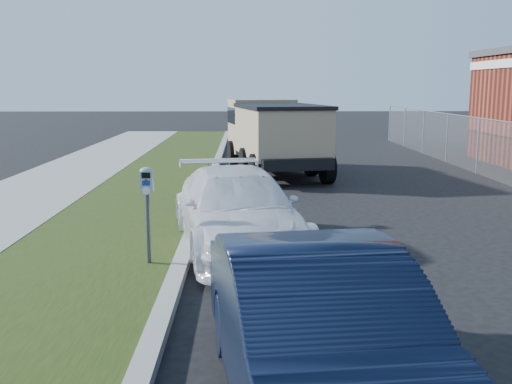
{
  "coord_description": "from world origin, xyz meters",
  "views": [
    {
      "loc": [
        -1.6,
        -9.24,
        2.81
      ],
      "look_at": [
        -1.4,
        1.0,
        1.0
      ],
      "focal_mm": 42.0,
      "sensor_mm": 36.0,
      "label": 1
    }
  ],
  "objects_px": {
    "parking_meter": "(147,194)",
    "white_wagon": "(238,210)",
    "navy_sedan": "(321,337)",
    "dump_truck": "(273,133)"
  },
  "relations": [
    {
      "from": "white_wagon",
      "to": "parking_meter",
      "type": "bearing_deg",
      "value": -146.95
    },
    {
      "from": "parking_meter",
      "to": "dump_truck",
      "type": "xyz_separation_m",
      "value": [
        2.42,
        10.57,
        0.12
      ]
    },
    {
      "from": "navy_sedan",
      "to": "dump_truck",
      "type": "relative_size",
      "value": 0.7
    },
    {
      "from": "white_wagon",
      "to": "navy_sedan",
      "type": "bearing_deg",
      "value": -92.94
    },
    {
      "from": "navy_sedan",
      "to": "parking_meter",
      "type": "bearing_deg",
      "value": 108.98
    },
    {
      "from": "parking_meter",
      "to": "white_wagon",
      "type": "bearing_deg",
      "value": 43.17
    },
    {
      "from": "navy_sedan",
      "to": "dump_truck",
      "type": "distance_m",
      "value": 14.78
    },
    {
      "from": "parking_meter",
      "to": "dump_truck",
      "type": "distance_m",
      "value": 10.85
    },
    {
      "from": "parking_meter",
      "to": "dump_truck",
      "type": "bearing_deg",
      "value": 76.53
    },
    {
      "from": "parking_meter",
      "to": "dump_truck",
      "type": "relative_size",
      "value": 0.23
    }
  ]
}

